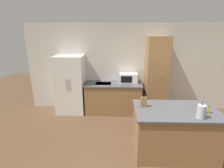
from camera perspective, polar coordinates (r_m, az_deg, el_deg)
The scene contains 12 objects.
ground_plane at distance 3.85m, azimuth 15.65°, elevation -21.58°, with size 14.00×14.00×0.00m, color brown.
wall_back at distance 5.43m, azimuth 11.08°, elevation 5.26°, with size 7.20×0.06×2.60m.
refrigerator at distance 5.30m, azimuth -13.41°, elevation -0.19°, with size 0.82×0.68×1.70m.
back_counter at distance 5.25m, azimuth 0.42°, elevation -4.50°, with size 1.65×0.71×0.90m.
pantry_cabinet at distance 5.19m, azimuth 14.13°, elevation 2.48°, with size 0.60×0.64×2.24m.
kitchen_island at distance 3.78m, azimuth 19.54°, elevation -14.23°, with size 1.58×0.99×0.93m.
microwave at distance 5.20m, azimuth 5.33°, elevation 2.00°, with size 0.53×0.37×0.27m.
knife_block at distance 3.50m, azimuth 10.29°, elevation -5.69°, with size 0.11×0.08×0.30m.
spice_bottle_tall_dark at distance 3.58m, azimuth 27.91°, elevation -7.48°, with size 0.05×0.05×0.15m.
spice_bottle_short_red at distance 3.63m, azimuth 29.03°, elevation -7.41°, with size 0.04×0.04×0.14m.
spice_bottle_amber_oil at distance 3.78m, azimuth 27.12°, elevation -6.27°, with size 0.04×0.04×0.14m.
kettle at distance 3.36m, azimuth 27.11°, elevation -8.03°, with size 0.14×0.14×0.26m.
Camera 1 is at (-0.88, -2.93, 2.35)m, focal length 28.00 mm.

